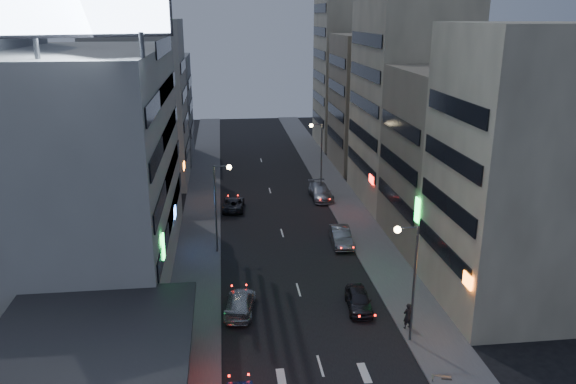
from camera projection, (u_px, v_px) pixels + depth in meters
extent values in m
cube|color=#4C4C4F|center=(201.00, 222.00, 57.95)|extent=(4.00, 120.00, 0.12)
cube|color=#4C4C4F|center=(353.00, 215.00, 59.72)|extent=(4.00, 120.00, 0.12)
cube|color=beige|center=(71.00, 377.00, 30.25)|extent=(8.00, 12.00, 3.60)
cube|color=black|center=(87.00, 345.00, 29.77)|extent=(11.00, 13.00, 0.25)
cube|color=black|center=(166.00, 350.00, 30.42)|extent=(0.12, 4.00, 0.90)
cube|color=#FF1E14|center=(167.00, 350.00, 30.43)|extent=(0.04, 3.70, 0.70)
cube|color=#A7A8A3|center=(78.00, 165.00, 44.78)|extent=(14.00, 24.00, 18.00)
cube|color=beige|center=(519.00, 172.00, 39.03)|extent=(10.00, 11.00, 20.00)
cube|color=gray|center=(457.00, 159.00, 50.58)|extent=(11.00, 12.00, 16.00)
cube|color=beige|center=(408.00, 104.00, 61.93)|extent=(10.00, 14.00, 22.00)
cube|color=#A7A8A3|center=(139.00, 105.00, 68.32)|extent=(11.00, 10.00, 20.00)
cube|color=slate|center=(149.00, 108.00, 81.33)|extent=(12.00, 10.00, 15.00)
cube|color=gray|center=(376.00, 102.00, 76.79)|extent=(11.00, 12.00, 18.00)
cube|color=beige|center=(356.00, 70.00, 89.20)|extent=(12.00, 12.00, 24.00)
cylinder|color=#595B60|center=(36.00, 46.00, 32.48)|extent=(0.30, 0.30, 1.50)
cylinder|color=#595B60|center=(142.00, 45.00, 33.15)|extent=(0.30, 0.30, 1.50)
cylinder|color=#595B60|center=(414.00, 285.00, 35.58)|extent=(0.16, 0.16, 8.00)
cylinder|color=#595B60|center=(407.00, 228.00, 34.33)|extent=(1.40, 0.10, 0.10)
sphere|color=#FFD88C|center=(398.00, 230.00, 34.29)|extent=(0.44, 0.44, 0.44)
cylinder|color=#595B60|center=(216.00, 209.00, 49.34)|extent=(0.16, 0.16, 8.00)
cylinder|color=#595B60|center=(222.00, 166.00, 48.24)|extent=(1.40, 0.10, 0.10)
sphere|color=#FFD88C|center=(229.00, 167.00, 48.33)|extent=(0.44, 0.44, 0.44)
cylinder|color=#595B60|center=(321.00, 156.00, 67.78)|extent=(0.16, 0.16, 8.00)
cylinder|color=#595B60|center=(316.00, 125.00, 66.52)|extent=(1.40, 0.10, 0.10)
sphere|color=#FFD88C|center=(311.00, 125.00, 66.48)|extent=(0.44, 0.44, 0.44)
imported|color=#29292F|center=(359.00, 300.00, 40.68)|extent=(2.04, 4.33, 1.43)
imported|color=gray|center=(341.00, 236.00, 52.11)|extent=(1.96, 4.94, 1.60)
imported|color=#27272C|center=(234.00, 204.00, 61.54)|extent=(2.63, 4.97, 1.33)
imported|color=#A1A2A9|center=(321.00, 192.00, 65.13)|extent=(2.48, 5.72, 1.64)
imported|color=#A0A5A8|center=(240.00, 303.00, 40.26)|extent=(2.67, 5.14, 1.42)
imported|color=black|center=(407.00, 316.00, 37.89)|extent=(0.78, 0.64, 1.85)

